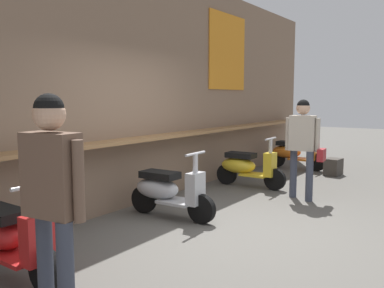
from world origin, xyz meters
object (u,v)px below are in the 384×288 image
Objects in this scene: scooter_orange at (293,153)px; shopper_browsing at (52,186)px; scooter_yellow at (246,167)px; shopper_with_handbag at (303,139)px; merchandise_crate at (333,167)px; scooter_red at (9,237)px; scooter_silver at (167,190)px.

shopper_browsing is at bearing -80.04° from scooter_orange.
shopper_with_handbag is at bearing -17.87° from scooter_yellow.
shopper_with_handbag is 4.85m from shopper_browsing.
merchandise_crate is at bearing 62.46° from scooter_yellow.
scooter_red is 3.64× the size of merchandise_crate.
scooter_silver reaches higher than merchandise_crate.
scooter_red is 7.11m from merchandise_crate.
scooter_orange is at bearing 88.04° from scooter_silver.
merchandise_crate is (-0.30, -1.04, -0.20)m from scooter_orange.
shopper_browsing reaches higher than scooter_red.
scooter_yellow is 0.84× the size of shopper_with_handbag.
shopper_with_handbag is 4.33× the size of merchandise_crate.
scooter_orange is at bearing 73.91° from merchandise_crate.
scooter_red and scooter_yellow have the same top height.
scooter_yellow is 1.00× the size of scooter_orange.
scooter_yellow is at bearing 88.04° from scooter_silver.
merchandise_crate is at bearing 83.63° from scooter_red.
shopper_browsing is at bearing -14.03° from scooter_red.
scooter_orange is at bearing 17.77° from shopper_with_handbag.
scooter_yellow is (2.46, 0.00, 0.00)m from scooter_silver.
scooter_yellow is at bearing 68.05° from shopper_with_handbag.
shopper_browsing is (-0.32, -1.11, 0.69)m from scooter_red.
merchandise_crate is (7.03, -1.04, -0.20)m from scooter_red.
merchandise_crate is (2.50, 0.19, -0.83)m from shopper_with_handbag.
shopper_with_handbag is (2.11, -1.22, 0.63)m from scooter_silver.
shopper_browsing is 7.40m from merchandise_crate.
shopper_browsing reaches higher than scooter_silver.
scooter_orange is 0.84× the size of shopper_with_handbag.
scooter_silver is at bearing 15.54° from shopper_browsing.
merchandise_crate is at bearing -14.41° from scooter_orange.
scooter_yellow is 0.81× the size of shopper_browsing.
scooter_silver is 2.52m from shopper_with_handbag.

